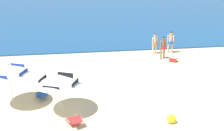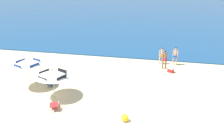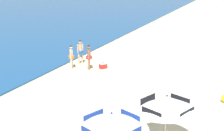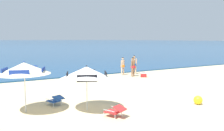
{
  "view_description": "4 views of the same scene",
  "coord_description": "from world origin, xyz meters",
  "px_view_note": "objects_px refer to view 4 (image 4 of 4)",
  "views": [
    {
      "loc": [
        -4.86,
        -11.86,
        7.77
      ],
      "look_at": [
        -2.43,
        5.75,
        1.0
      ],
      "focal_mm": 49.91,
      "sensor_mm": 36.0,
      "label": 1
    },
    {
      "loc": [
        1.25,
        -10.45,
        7.57
      ],
      "look_at": [
        -2.2,
        5.53,
        1.36
      ],
      "focal_mm": 36.19,
      "sensor_mm": 36.0,
      "label": 2
    },
    {
      "loc": [
        -15.45,
        0.08,
        6.18
      ],
      "look_at": [
        -0.3,
        6.67,
        1.18
      ],
      "focal_mm": 48.32,
      "sensor_mm": 36.0,
      "label": 3
    },
    {
      "loc": [
        -9.67,
        -7.36,
        3.24
      ],
      "look_at": [
        -1.63,
        6.85,
        1.39
      ],
      "focal_mm": 37.45,
      "sensor_mm": 36.0,
      "label": 4
    }
  ],
  "objects_px": {
    "lounge_chair_beside_umbrella": "(115,111)",
    "cooler_box": "(144,75)",
    "beach_umbrella_striped_second": "(24,68)",
    "person_standing_near_shore": "(123,65)",
    "person_standing_beside": "(134,63)",
    "beach_umbrella_striped_main": "(87,73)",
    "beach_ball": "(198,100)",
    "person_wading_in": "(133,65)",
    "lounge_chair_under_umbrella": "(55,100)"
  },
  "relations": [
    {
      "from": "person_standing_beside",
      "to": "cooler_box",
      "type": "height_order",
      "value": "person_standing_beside"
    },
    {
      "from": "lounge_chair_under_umbrella",
      "to": "cooler_box",
      "type": "bearing_deg",
      "value": 27.87
    },
    {
      "from": "beach_umbrella_striped_second",
      "to": "person_standing_near_shore",
      "type": "height_order",
      "value": "beach_umbrella_striped_second"
    },
    {
      "from": "lounge_chair_under_umbrella",
      "to": "beach_umbrella_striped_main",
      "type": "bearing_deg",
      "value": -55.59
    },
    {
      "from": "cooler_box",
      "to": "person_standing_beside",
      "type": "bearing_deg",
      "value": 78.64
    },
    {
      "from": "person_standing_near_shore",
      "to": "cooler_box",
      "type": "bearing_deg",
      "value": -66.22
    },
    {
      "from": "beach_umbrella_striped_main",
      "to": "beach_umbrella_striped_second",
      "type": "distance_m",
      "value": 2.72
    },
    {
      "from": "beach_umbrella_striped_second",
      "to": "person_wading_in",
      "type": "xyz_separation_m",
      "value": [
        9.88,
        5.96,
        -1.0
      ]
    },
    {
      "from": "beach_umbrella_striped_second",
      "to": "person_standing_beside",
      "type": "xyz_separation_m",
      "value": [
        10.85,
        7.17,
        -0.98
      ]
    },
    {
      "from": "beach_umbrella_striped_second",
      "to": "beach_ball",
      "type": "xyz_separation_m",
      "value": [
        7.69,
        -2.91,
        -1.75
      ]
    },
    {
      "from": "lounge_chair_beside_umbrella",
      "to": "person_standing_near_shore",
      "type": "bearing_deg",
      "value": 56.36
    },
    {
      "from": "lounge_chair_beside_umbrella",
      "to": "beach_ball",
      "type": "distance_m",
      "value": 4.57
    },
    {
      "from": "beach_umbrella_striped_second",
      "to": "person_wading_in",
      "type": "bearing_deg",
      "value": 31.11
    },
    {
      "from": "beach_umbrella_striped_second",
      "to": "beach_ball",
      "type": "relative_size",
      "value": 5.79
    },
    {
      "from": "person_standing_beside",
      "to": "cooler_box",
      "type": "bearing_deg",
      "value": -101.36
    },
    {
      "from": "beach_umbrella_striped_main",
      "to": "beach_umbrella_striped_second",
      "type": "height_order",
      "value": "beach_umbrella_striped_second"
    },
    {
      "from": "person_standing_near_shore",
      "to": "person_standing_beside",
      "type": "bearing_deg",
      "value": 0.33
    },
    {
      "from": "person_standing_near_shore",
      "to": "person_wading_in",
      "type": "height_order",
      "value": "person_wading_in"
    },
    {
      "from": "person_standing_near_shore",
      "to": "beach_umbrella_striped_main",
      "type": "bearing_deg",
      "value": -130.73
    },
    {
      "from": "beach_umbrella_striped_second",
      "to": "cooler_box",
      "type": "distance_m",
      "value": 11.8
    },
    {
      "from": "beach_umbrella_striped_main",
      "to": "person_wading_in",
      "type": "xyz_separation_m",
      "value": [
        7.38,
        7.03,
        -0.77
      ]
    },
    {
      "from": "beach_ball",
      "to": "cooler_box",
      "type": "bearing_deg",
      "value": 71.19
    },
    {
      "from": "beach_umbrella_striped_second",
      "to": "lounge_chair_under_umbrella",
      "type": "distance_m",
      "value": 2.28
    },
    {
      "from": "lounge_chair_beside_umbrella",
      "to": "person_standing_beside",
      "type": "distance_m",
      "value": 12.39
    },
    {
      "from": "beach_umbrella_striped_main",
      "to": "cooler_box",
      "type": "bearing_deg",
      "value": 38.19
    },
    {
      "from": "beach_umbrella_striped_second",
      "to": "person_wading_in",
      "type": "height_order",
      "value": "beach_umbrella_striped_second"
    },
    {
      "from": "beach_umbrella_striped_second",
      "to": "cooler_box",
      "type": "relative_size",
      "value": 4.2
    },
    {
      "from": "person_wading_in",
      "to": "beach_ball",
      "type": "bearing_deg",
      "value": -103.82
    },
    {
      "from": "person_standing_near_shore",
      "to": "person_standing_beside",
      "type": "height_order",
      "value": "person_standing_beside"
    },
    {
      "from": "person_wading_in",
      "to": "beach_umbrella_striped_second",
      "type": "bearing_deg",
      "value": -148.89
    },
    {
      "from": "person_standing_beside",
      "to": "beach_ball",
      "type": "height_order",
      "value": "person_standing_beside"
    },
    {
      "from": "lounge_chair_beside_umbrella",
      "to": "person_standing_beside",
      "type": "xyz_separation_m",
      "value": [
        7.7,
        9.68,
        0.72
      ]
    },
    {
      "from": "lounge_chair_under_umbrella",
      "to": "beach_ball",
      "type": "distance_m",
      "value": 7.07
    },
    {
      "from": "beach_umbrella_striped_second",
      "to": "lounge_chair_under_umbrella",
      "type": "relative_size",
      "value": 2.57
    },
    {
      "from": "beach_umbrella_striped_main",
      "to": "cooler_box",
      "type": "distance_m",
      "value": 10.24
    },
    {
      "from": "beach_umbrella_striped_main",
      "to": "beach_ball",
      "type": "height_order",
      "value": "beach_umbrella_striped_main"
    },
    {
      "from": "beach_ball",
      "to": "person_wading_in",
      "type": "bearing_deg",
      "value": 76.18
    },
    {
      "from": "beach_umbrella_striped_main",
      "to": "person_standing_beside",
      "type": "xyz_separation_m",
      "value": [
        8.36,
        8.24,
        -0.75
      ]
    },
    {
      "from": "beach_umbrella_striped_main",
      "to": "cooler_box",
      "type": "relative_size",
      "value": 5.56
    },
    {
      "from": "beach_umbrella_striped_main",
      "to": "lounge_chair_beside_umbrella",
      "type": "height_order",
      "value": "beach_umbrella_striped_main"
    },
    {
      "from": "person_wading_in",
      "to": "beach_umbrella_striped_main",
      "type": "bearing_deg",
      "value": -136.39
    },
    {
      "from": "person_standing_beside",
      "to": "beach_umbrella_striped_main",
      "type": "bearing_deg",
      "value": -135.4
    },
    {
      "from": "lounge_chair_beside_umbrella",
      "to": "cooler_box",
      "type": "relative_size",
      "value": 1.67
    },
    {
      "from": "lounge_chair_under_umbrella",
      "to": "person_standing_beside",
      "type": "relative_size",
      "value": 0.57
    },
    {
      "from": "beach_umbrella_striped_second",
      "to": "cooler_box",
      "type": "bearing_deg",
      "value": 26.4
    },
    {
      "from": "beach_umbrella_striped_main",
      "to": "lounge_chair_under_umbrella",
      "type": "bearing_deg",
      "value": 124.41
    },
    {
      "from": "beach_ball",
      "to": "beach_umbrella_striped_second",
      "type": "bearing_deg",
      "value": 159.28
    },
    {
      "from": "lounge_chair_beside_umbrella",
      "to": "person_wading_in",
      "type": "relative_size",
      "value": 0.6
    },
    {
      "from": "cooler_box",
      "to": "lounge_chair_under_umbrella",
      "type": "bearing_deg",
      "value": -152.13
    },
    {
      "from": "lounge_chair_under_umbrella",
      "to": "beach_ball",
      "type": "relative_size",
      "value": 2.25
    }
  ]
}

